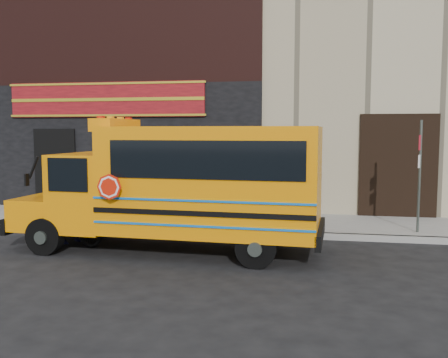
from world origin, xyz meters
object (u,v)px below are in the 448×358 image
object	(u,v)px
school_bus	(184,184)
sign_pole	(419,173)
bicycle	(71,220)
cyclist	(70,205)

from	to	relation	value
school_bus	sign_pole	bearing A→B (deg)	24.06
bicycle	cyclist	xyz separation A→B (m)	(-0.01, 0.04, 0.33)
school_bus	cyclist	bearing A→B (deg)	176.01
school_bus	bicycle	xyz separation A→B (m)	(-2.78, 0.15, -0.92)
cyclist	bicycle	bearing A→B (deg)	-134.95
school_bus	sign_pole	xyz separation A→B (m)	(5.34, 2.38, 0.11)
sign_pole	bicycle	world-z (taller)	sign_pole
school_bus	sign_pole	world-z (taller)	sign_pole
school_bus	cyclist	size ratio (longest dim) A/B	3.79
bicycle	cyclist	distance (m)	0.34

